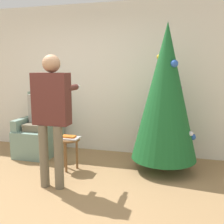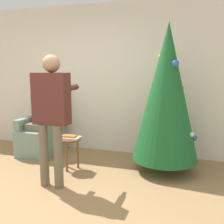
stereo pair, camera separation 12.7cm
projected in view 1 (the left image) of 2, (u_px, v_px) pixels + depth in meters
ground_plane at (30, 207)px, 2.99m from camera, size 14.00×14.00×0.00m
wall_back at (94, 79)px, 4.88m from camera, size 8.00×0.06×2.70m
christmas_tree at (166, 92)px, 3.88m from camera, size 0.99×0.99×2.22m
armchair at (40, 134)px, 4.79m from camera, size 0.65×0.75×1.12m
person_seated at (38, 116)px, 4.69m from camera, size 0.36×0.46×1.29m
person_standing at (52, 108)px, 3.37m from camera, size 0.48×0.57×1.74m
side_stool at (69, 145)px, 4.04m from camera, size 0.34×0.34×0.50m
laptop at (69, 138)px, 4.02m from camera, size 0.33×0.22×0.02m
book at (69, 136)px, 4.02m from camera, size 0.21×0.12×0.02m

